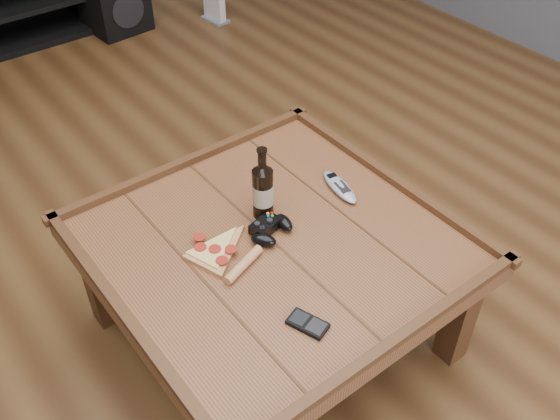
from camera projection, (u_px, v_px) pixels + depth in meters
ground at (274, 334)px, 2.16m from camera, size 6.00×6.00×0.00m
coffee_table at (273, 255)px, 1.90m from camera, size 1.03×1.03×0.48m
beer_bottle at (263, 190)px, 1.88m from camera, size 0.07×0.07×0.25m
game_controller at (270, 229)px, 1.87m from camera, size 0.16×0.13×0.04m
pizza_slice at (219, 254)px, 1.81m from camera, size 0.25×0.32×0.03m
smartphone at (308, 324)px, 1.62m from camera, size 0.09×0.12×0.01m
remote_control at (340, 187)px, 2.03m from camera, size 0.09×0.19×0.03m
subwoofer at (114, 2)px, 3.85m from camera, size 0.36×0.36×0.34m
game_console at (214, 5)px, 3.97m from camera, size 0.12×0.20×0.23m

